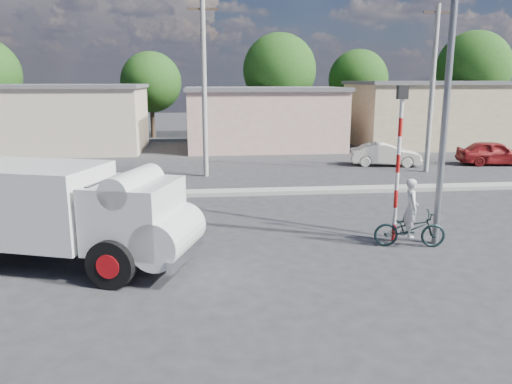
{
  "coord_description": "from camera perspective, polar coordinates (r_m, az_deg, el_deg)",
  "views": [
    {
      "loc": [
        -2.19,
        -11.58,
        4.5
      ],
      "look_at": [
        -0.63,
        2.56,
        1.3
      ],
      "focal_mm": 35.0,
      "sensor_mm": 36.0,
      "label": 1
    }
  ],
  "objects": [
    {
      "name": "traffic_pole",
      "position": [
        14.27,
        16.01,
        4.51
      ],
      "size": [
        0.28,
        0.18,
        4.36
      ],
      "color": "red",
      "rests_on": "ground"
    },
    {
      "name": "building_row",
      "position": [
        33.82,
        -0.69,
        8.67
      ],
      "size": [
        37.8,
        7.3,
        4.44
      ],
      "color": "beige",
      "rests_on": "ground"
    },
    {
      "name": "utility_poles",
      "position": [
        24.2,
        6.84,
        11.57
      ],
      "size": [
        35.4,
        0.24,
        8.0
      ],
      "color": "#99968E",
      "rests_on": "ground"
    },
    {
      "name": "tree_row",
      "position": [
        40.47,
        2.23,
        13.37
      ],
      "size": [
        43.62,
        7.43,
        8.42
      ],
      "color": "#38281E",
      "rests_on": "ground"
    },
    {
      "name": "truck",
      "position": [
        12.9,
        -20.33,
        -2.12
      ],
      "size": [
        6.41,
        3.97,
        2.49
      ],
      "rotation": [
        0.0,
        0.0,
        -0.32
      ],
      "color": "black",
      "rests_on": "ground"
    },
    {
      "name": "ground_plane",
      "position": [
        12.62,
        4.17,
        -8.26
      ],
      "size": [
        120.0,
        120.0,
        0.0
      ],
      "primitive_type": "plane",
      "color": "#2C2C2F",
      "rests_on": "ground"
    },
    {
      "name": "streetlight",
      "position": [
        14.27,
        20.66,
        13.74
      ],
      "size": [
        2.34,
        0.22,
        9.0
      ],
      "color": "slate",
      "rests_on": "ground"
    },
    {
      "name": "median",
      "position": [
        20.19,
        0.09,
        0.03
      ],
      "size": [
        40.0,
        0.8,
        0.16
      ],
      "primitive_type": "cube",
      "color": "#99968E",
      "rests_on": "ground"
    },
    {
      "name": "cyclist",
      "position": [
        14.29,
        17.23,
        -2.9
      ],
      "size": [
        0.48,
        0.64,
        1.61
      ],
      "primitive_type": "imported",
      "rotation": [
        0.0,
        0.0,
        1.4
      ],
      "color": "silver",
      "rests_on": "ground"
    },
    {
      "name": "car_red",
      "position": [
        30.01,
        25.55,
        4.07
      ],
      "size": [
        3.98,
        2.02,
        1.3
      ],
      "primitive_type": "imported",
      "rotation": [
        0.0,
        0.0,
        1.44
      ],
      "color": "maroon",
      "rests_on": "ground"
    },
    {
      "name": "car_cream",
      "position": [
        27.67,
        14.55,
        4.17
      ],
      "size": [
        3.84,
        2.0,
        1.2
      ],
      "primitive_type": "imported",
      "rotation": [
        0.0,
        0.0,
        1.36
      ],
      "color": "silver",
      "rests_on": "ground"
    },
    {
      "name": "bicycle",
      "position": [
        14.37,
        17.15,
        -4.05
      ],
      "size": [
        2.01,
        0.99,
        1.01
      ],
      "primitive_type": "imported",
      "rotation": [
        0.0,
        0.0,
        1.4
      ],
      "color": "#162728",
      "rests_on": "ground"
    }
  ]
}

